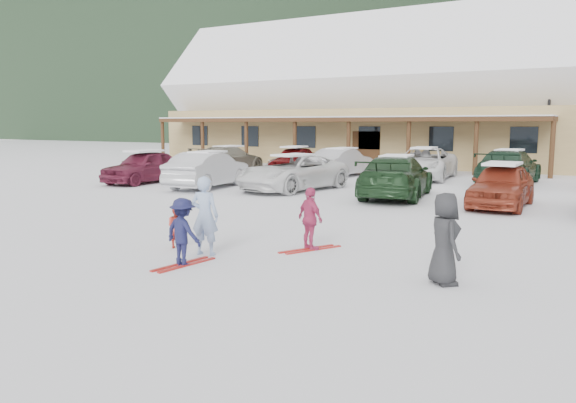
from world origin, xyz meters
The scene contains 22 objects.
ground centered at (0.00, 0.00, 0.00)m, with size 160.00×160.00×0.00m, color white.
day_lodge centered at (-9.00, 27.96, 3.94)m, with size 29.12×12.50×10.38m.
lamp_post centered at (2.95, 24.78, 3.89)m, with size 0.50×0.25×6.95m.
conifer_0 centered at (-26.00, 30.00, 5.69)m, with size 4.40×4.40×10.20m.
conifer_2 centered at (-30.00, 42.00, 6.83)m, with size 5.28×5.28×12.24m.
adult_skier centered at (-0.80, -0.46, 0.81)m, with size 0.59×0.39×1.61m, color #93ABD2.
toddler_red centered at (-1.73, -0.27, 0.46)m, with size 0.45×0.35×0.93m, color red.
child_navy centered at (-0.61, -1.35, 0.64)m, with size 0.83×0.48×1.28m, color #16173E.
skis_child_navy centered at (-0.61, -1.35, 0.01)m, with size 0.20×1.40×0.03m, color #A71C17.
child_magenta centered at (0.84, 1.00, 0.67)m, with size 0.78×0.33×1.34m, color #BB3362.
skis_child_magenta centered at (0.84, 1.00, 0.01)m, with size 0.20×1.40×0.03m, color #A71C17.
bystander_dark centered at (3.96, -0.13, 0.77)m, with size 0.75×0.49×1.54m, color #262628.
parked_car_0 centered at (-12.03, 9.25, 0.73)m, with size 1.72×4.28×1.46m, color maroon.
parked_car_1 centered at (-8.30, 9.12, 0.75)m, with size 1.59×4.57×1.51m, color silver.
parked_car_2 centered at (-4.86, 10.20, 0.71)m, with size 2.37×5.14×1.43m, color white.
parked_car_3 centered at (-0.49, 10.08, 0.76)m, with size 2.12×5.22×1.52m, color #1A361C.
parked_car_4 centered at (3.21, 9.56, 0.70)m, with size 1.66×4.12×1.40m, color #963721.
parked_car_7 centered at (-12.55, 16.35, 0.71)m, with size 1.98×4.87×1.41m, color slate.
parked_car_8 centered at (-9.02, 17.61, 0.70)m, with size 1.66×4.14×1.41m, color #600B0D.
parked_car_9 centered at (-5.67, 16.62, 0.72)m, with size 1.51×4.34×1.43m, color #A9A8AC.
parked_car_10 centered at (-1.67, 17.33, 0.76)m, with size 2.52×5.47×1.52m, color white.
parked_car_11 centered at (2.26, 16.89, 0.76)m, with size 2.13×5.25×1.52m, color #1C3926.
Camera 1 is at (6.31, -9.28, 2.65)m, focal length 35.00 mm.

